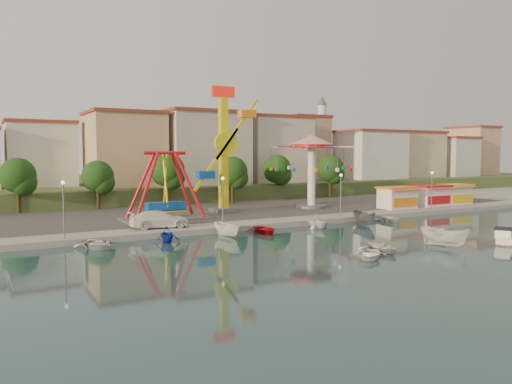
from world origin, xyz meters
TOP-DOWN VIEW (x-y plane):
  - ground at (0.00, 0.00)m, footprint 200.00×200.00m
  - quay_deck at (0.00, 62.00)m, footprint 200.00×100.00m
  - asphalt_pad at (0.00, 30.00)m, footprint 90.00×28.00m
  - hill_terrace at (0.00, 67.00)m, footprint 200.00×60.00m
  - pirate_ship_ride at (-11.64, 20.80)m, footprint 10.00×5.00m
  - kamikaze_tower at (-1.90, 24.51)m, footprint 6.35×3.10m
  - wave_swinger at (10.94, 23.16)m, footprint 11.60×11.60m
  - booth_left at (21.06, 16.49)m, footprint 5.40×3.78m
  - booth_mid at (27.86, 16.49)m, footprint 5.40×3.78m
  - booth_right at (32.94, 16.49)m, footprint 5.40×3.78m
  - lamp_post_0 at (-24.00, 13.00)m, footprint 0.14×0.14m
  - lamp_post_1 at (-8.00, 13.00)m, footprint 0.14×0.14m
  - lamp_post_2 at (8.00, 13.00)m, footprint 0.14×0.14m
  - lamp_post_3 at (24.00, 13.00)m, footprint 0.14×0.14m
  - tree_0 at (-26.00, 36.98)m, footprint 4.60×4.60m
  - tree_1 at (-16.00, 36.24)m, footprint 4.35×4.35m
  - tree_2 at (-6.00, 35.81)m, footprint 5.02×5.02m
  - tree_3 at (4.00, 34.36)m, footprint 4.68×4.68m
  - tree_4 at (14.00, 37.35)m, footprint 4.86×4.86m
  - tree_5 at (24.00, 35.54)m, footprint 4.83×4.83m
  - building_1 at (-21.33, 51.38)m, footprint 12.33×9.01m
  - building_2 at (-8.19, 51.96)m, footprint 11.95×9.28m
  - building_3 at (5.60, 48.80)m, footprint 12.59×10.50m
  - building_4 at (19.07, 52.20)m, footprint 10.75×9.23m
  - building_5 at (32.37, 50.33)m, footprint 12.77×10.96m
  - building_6 at (44.15, 48.77)m, footprint 8.23×8.98m
  - building_7 at (56.03, 53.70)m, footprint 11.59×10.93m
  - building_8 at (69.93, 47.19)m, footprint 12.84×9.28m
  - building_9 at (83.46, 49.95)m, footprint 12.95×9.17m
  - minaret at (36.00, 54.00)m, footprint 2.80×2.80m
  - cabin_motorboat at (11.88, -6.36)m, footprint 4.71×3.72m
  - rowboat_a at (-1.29, -3.58)m, footprint 2.82×3.86m
  - rowboat_b at (-4.02, -5.29)m, footprint 4.32×4.22m
  - skiff at (5.38, -4.68)m, footprint 2.48×4.96m
  - van at (-14.35, 15.05)m, footprint 6.38×3.09m
  - moored_boat_0 at (-21.81, 9.80)m, footprint 4.08×4.85m
  - moored_boat_1 at (-15.40, 9.80)m, footprint 2.74×3.08m
  - moored_boat_2 at (-9.04, 9.80)m, footprint 2.15×4.10m
  - moored_boat_3 at (-4.72, 9.80)m, footprint 3.19×4.16m
  - moored_boat_4 at (2.10, 9.80)m, footprint 3.41×3.68m
  - moored_boat_5 at (8.93, 9.80)m, footprint 2.45×4.44m
  - moored_boat_6 at (13.14, 9.80)m, footprint 3.18×4.09m

SIDE VIEW (x-z plane):
  - ground at x=0.00m, z-range 0.00..0.00m
  - quay_deck at x=0.00m, z-range 0.00..0.60m
  - rowboat_b at x=-4.02m, z-range 0.00..0.73m
  - moored_boat_6 at x=13.14m, z-range 0.00..0.78m
  - rowboat_a at x=-1.29m, z-range 0.00..0.78m
  - moored_boat_3 at x=-4.72m, z-range 0.00..0.80m
  - cabin_motorboat at x=11.88m, z-range -0.37..1.21m
  - moored_boat_0 at x=-21.81m, z-range 0.00..0.86m
  - asphalt_pad at x=0.00m, z-range 0.60..0.61m
  - moored_boat_1 at x=-15.40m, z-range 0.00..1.48m
  - moored_boat_2 at x=-9.04m, z-range 0.00..1.51m
  - moored_boat_4 at x=2.10m, z-range 0.00..1.60m
  - moored_boat_5 at x=8.93m, z-range 0.00..1.62m
  - skiff at x=5.38m, z-range 0.00..1.83m
  - van at x=-14.35m, z-range 0.60..2.39m
  - hill_terrace at x=0.00m, z-range 0.00..3.00m
  - booth_left at x=21.06m, z-range 0.62..3.70m
  - booth_mid at x=27.86m, z-range 0.62..3.70m
  - booth_right at x=32.94m, z-range 0.62..3.70m
  - lamp_post_0 at x=-24.00m, z-range 0.60..5.60m
  - lamp_post_1 at x=-8.00m, z-range 0.60..5.60m
  - lamp_post_2 at x=8.00m, z-range 0.60..5.60m
  - lamp_post_3 at x=24.00m, z-range 0.60..5.60m
  - pirate_ship_ride at x=-11.64m, z-range 0.39..8.39m
  - tree_1 at x=-16.00m, z-range 1.80..8.60m
  - tree_0 at x=-26.00m, z-range 1.87..9.07m
  - tree_3 at x=4.00m, z-range 1.90..9.21m
  - tree_5 at x=24.00m, z-range 1.94..9.48m
  - tree_4 at x=14.00m, z-range 1.95..9.55m
  - tree_2 at x=-6.00m, z-range 1.99..9.84m
  - building_1 at x=-21.33m, z-range 3.00..11.63m
  - building_7 at x=56.03m, z-range 3.00..11.76m
  - building_3 at x=5.60m, z-range 3.00..12.20m
  - building_9 at x=83.46m, z-range 3.00..12.21m
  - building_4 at x=19.07m, z-range 3.00..12.24m
  - wave_swinger at x=10.94m, z-range 3.00..13.40m
  - kamikaze_tower at x=-1.90m, z-range 0.25..16.75m
  - building_5 at x=32.37m, z-range 3.00..14.21m
  - building_2 at x=-8.19m, z-range 3.00..14.23m
  - building_6 at x=44.15m, z-range 3.00..15.36m
  - building_8 at x=69.93m, z-range 3.00..15.58m
  - minaret at x=36.00m, z-range 3.55..21.55m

